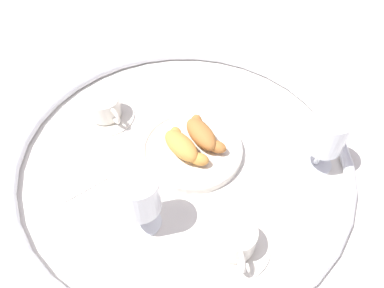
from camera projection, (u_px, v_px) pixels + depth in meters
The scene contains 10 objects.
ground_plane at pixel (182, 158), 0.84m from camera, with size 2.20×2.20×0.00m, color silver.
table_chrome_rim at pixel (182, 155), 0.84m from camera, with size 0.75×0.75×0.02m, color silver.
pastry_plate at pixel (192, 149), 0.85m from camera, with size 0.23×0.23×0.02m.
croissant_large at pixel (184, 147), 0.81m from camera, with size 0.13×0.08×0.04m.
croissant_small at pixel (202, 134), 0.84m from camera, with size 0.13×0.09×0.04m.
coffee_cup_near at pixel (235, 241), 0.69m from camera, with size 0.14×0.14×0.06m.
coffee_cup_far at pixel (105, 109), 0.91m from camera, with size 0.14×0.14×0.06m.
juice_glass_left at pixel (327, 136), 0.76m from camera, with size 0.08×0.08×0.14m.
juice_glass_right at pixel (139, 196), 0.67m from camera, with size 0.08×0.08×0.14m.
folded_napkin at pixel (72, 174), 0.81m from camera, with size 0.11×0.11×0.01m, color silver.
Camera 1 is at (0.35, -0.39, 0.66)m, focal length 35.38 mm.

